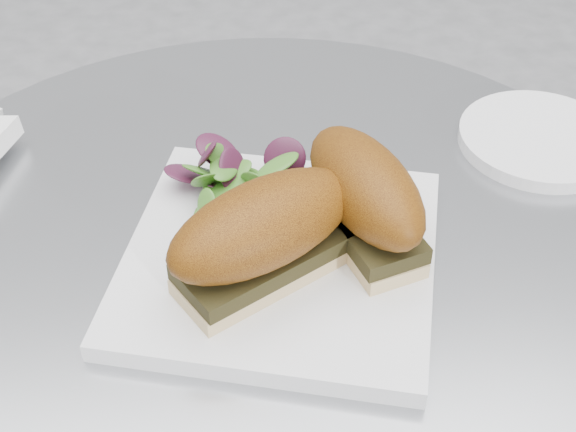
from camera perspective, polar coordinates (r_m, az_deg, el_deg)
The scene contains 6 objects.
table at distance 0.83m, azimuth -1.43°, elevation -14.70°, with size 0.70×0.70×0.73m.
plate at distance 0.63m, azimuth -0.55°, elevation -2.99°, with size 0.24×0.24×0.02m, color white.
sandwich_left at distance 0.57m, azimuth -1.73°, elevation -1.24°, with size 0.17×0.14×0.08m.
sandwich_right at distance 0.61m, azimuth 5.46°, elevation 1.51°, with size 0.11×0.15×0.08m.
salad at distance 0.66m, azimuth -3.90°, elevation 3.19°, with size 0.09×0.09×0.05m, color #407F29, non-canonical shape.
saucer at distance 0.79m, azimuth 17.47°, elevation 5.25°, with size 0.15×0.15×0.01m, color white.
Camera 1 is at (-0.02, -0.47, 1.17)m, focal length 50.00 mm.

